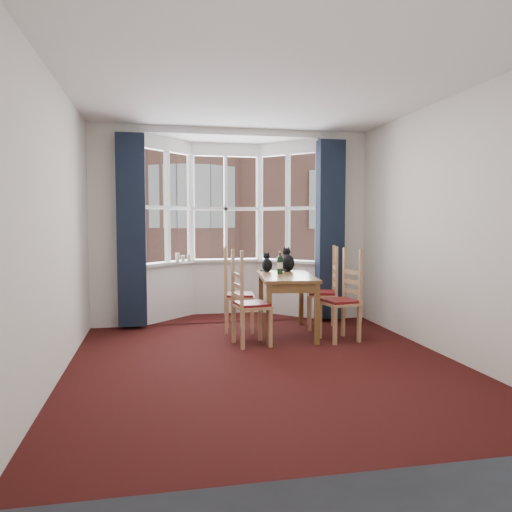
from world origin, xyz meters
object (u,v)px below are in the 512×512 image
object	(u,v)px
chair_left_near	(244,306)
candle_extra	(189,258)
wine_bottle	(280,264)
cat_right	(288,262)
candle_short	(183,259)
chair_left_far	(232,296)
chair_right_near	(346,302)
dining_table	(287,284)
cat_left	(267,264)
chair_right_far	(328,294)
candle_tall	(177,257)

from	to	relation	value
chair_left_near	candle_extra	size ratio (longest dim) A/B	8.88
wine_bottle	candle_extra	xyz separation A→B (m)	(-1.13, 1.14, 0.02)
cat_right	candle_short	bearing A→B (deg)	151.24
chair_left_far	cat_right	xyz separation A→B (m)	(0.82, 0.22, 0.44)
chair_right_near	candle_extra	world-z (taller)	candle_extra
candle_short	dining_table	bearing A→B (deg)	-45.70
cat_left	candle_short	size ratio (longest dim) A/B	3.07
dining_table	cat_left	world-z (taller)	cat_left
chair_left_far	cat_left	bearing A→B (deg)	21.82
chair_left_near	wine_bottle	world-z (taller)	wine_bottle
cat_right	wine_bottle	distance (m)	0.39
chair_right_far	candle_tall	world-z (taller)	candle_tall
chair_right_near	chair_left_far	bearing A→B (deg)	149.81
chair_right_near	candle_tall	world-z (taller)	candle_tall
wine_bottle	cat_left	bearing A→B (deg)	106.84
chair_left_near	chair_right_near	bearing A→B (deg)	1.83
chair_left_near	chair_left_far	world-z (taller)	same
chair_right_far	wine_bottle	size ratio (longest dim) A/B	3.09
chair_right_far	chair_left_far	bearing A→B (deg)	176.48
cat_left	wine_bottle	bearing A→B (deg)	-73.16
candle_tall	candle_short	distance (m)	0.09
cat_right	candle_tall	distance (m)	1.68
chair_left_near	wine_bottle	distance (m)	1.00
dining_table	chair_right_far	distance (m)	0.72
candle_tall	dining_table	bearing A→B (deg)	-43.26
wine_bottle	cat_right	bearing A→B (deg)	59.63
candle_tall	chair_right_near	bearing A→B (deg)	-40.95
chair_right_near	cat_left	world-z (taller)	cat_left
chair_left_far	candle_extra	distance (m)	1.22
chair_right_far	chair_left_near	bearing A→B (deg)	-151.04
chair_left_far	wine_bottle	xyz separation A→B (m)	(0.62, -0.12, 0.43)
dining_table	candle_tall	distance (m)	1.87
chair_left_near	wine_bottle	xyz separation A→B (m)	(0.60, 0.68, 0.43)
chair_right_near	candle_extra	bearing A→B (deg)	135.64
cat_left	candle_tall	size ratio (longest dim) A/B	2.10
candle_extra	candle_tall	bearing A→B (deg)	-163.90
chair_right_far	wine_bottle	world-z (taller)	wine_bottle
chair_left_far	chair_right_far	bearing A→B (deg)	-3.52
cat_left	cat_right	world-z (taller)	cat_right
dining_table	cat_right	xyz separation A→B (m)	(0.15, 0.52, 0.24)
wine_bottle	candle_short	world-z (taller)	wine_bottle
chair_right_near	wine_bottle	distance (m)	1.03
chair_left_near	candle_tall	world-z (taller)	candle_tall
chair_left_near	candle_extra	bearing A→B (deg)	106.28
chair_right_near	wine_bottle	size ratio (longest dim) A/B	3.09
cat_right	wine_bottle	world-z (taller)	cat_right
chair_left_near	cat_left	bearing A→B (deg)	63.65
cat_right	candle_short	distance (m)	1.62
cat_left	candle_tall	world-z (taller)	cat_left
chair_left_near	candle_tall	distance (m)	1.96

